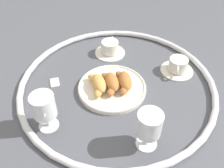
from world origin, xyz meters
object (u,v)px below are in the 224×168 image
croissant_extra (98,83)px  juice_glass_left (149,125)px  croissant_small (111,82)px  coffee_cup_near (110,48)px  juice_glass_right (44,107)px  sugar_packet (55,82)px  croissant_large (124,81)px  coffee_cup_far (178,66)px  pastry_plate (112,88)px

croissant_extra → juice_glass_left: bearing=-169.6°
croissant_small → coffee_cup_near: croissant_small is taller
juice_glass_right → croissant_small: bearing=-74.5°
juice_glass_left → sugar_packet: (0.39, 0.19, -0.09)m
croissant_small → juice_glass_right: size_ratio=0.96×
croissant_large → coffee_cup_far: croissant_large is taller
croissant_extra → croissant_large: bearing=-106.6°
coffee_cup_far → sugar_packet: size_ratio=2.72×
coffee_cup_far → juice_glass_left: 0.40m
coffee_cup_far → sugar_packet: (0.14, 0.49, -0.02)m
pastry_plate → croissant_small: size_ratio=1.94×
juice_glass_right → pastry_plate: bearing=-74.8°
coffee_cup_near → juice_glass_left: size_ratio=0.97×
pastry_plate → croissant_extra: (0.01, 0.05, 0.03)m
croissant_large → croissant_small: same height
pastry_plate → juice_glass_right: bearing=105.2°
juice_glass_right → sugar_packet: size_ratio=2.80×
croissant_small → coffee_cup_near: (0.22, -0.09, -0.01)m
croissant_large → croissant_extra: same height
juice_glass_left → sugar_packet: size_ratio=2.80×
croissant_small → sugar_packet: croissant_small is taller
coffee_cup_far → juice_glass_right: 0.56m
juice_glass_right → juice_glass_left: bearing=-126.3°
juice_glass_left → coffee_cup_near: bearing=-10.2°
croissant_small → juice_glass_right: juice_glass_right is taller
sugar_packet → juice_glass_left: bearing=-145.6°
croissant_large → sugar_packet: size_ratio=2.62×
pastry_plate → coffee_cup_near: 0.24m
juice_glass_right → sugar_packet: (0.20, -0.07, -0.09)m
juice_glass_left → croissant_large: bearing=-9.9°
sugar_packet → croissant_extra: bearing=-120.2°
pastry_plate → juice_glass_left: bearing=-179.9°
pastry_plate → juice_glass_left: size_ratio=1.87×
croissant_large → croissant_extra: (0.03, 0.10, 0.00)m
pastry_plate → coffee_cup_near: bearing=-21.7°
coffee_cup_far → juice_glass_right: bearing=96.5°
croissant_large → coffee_cup_near: 0.24m
juice_glass_left → juice_glass_right: bearing=53.7°
croissant_small → sugar_packet: size_ratio=2.70×
coffee_cup_far → sugar_packet: coffee_cup_far is taller
croissant_large → pastry_plate: bearing=73.1°
coffee_cup_near → coffee_cup_far: 0.31m
coffee_cup_near → croissant_extra: bearing=146.0°
pastry_plate → coffee_cup_far: 0.29m
sugar_packet → croissant_large: bearing=-112.5°
croissant_large → sugar_packet: bearing=59.3°
coffee_cup_near → juice_glass_right: juice_glass_right is taller
croissant_small → sugar_packet: bearing=56.2°
juice_glass_left → croissant_extra: bearing=10.4°
croissant_large → juice_glass_right: juice_glass_right is taller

